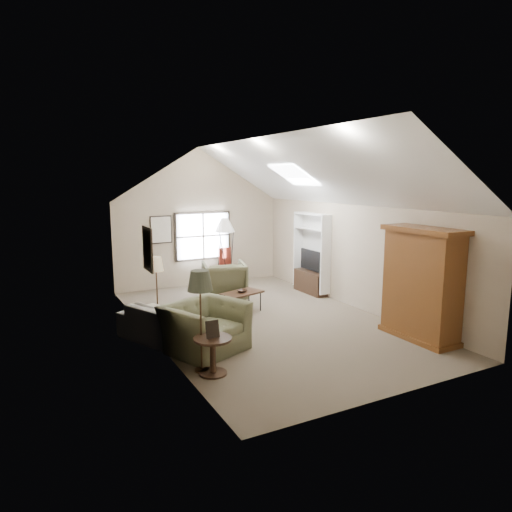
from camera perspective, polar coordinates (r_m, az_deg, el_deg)
name	(u,v)px	position (r m, az deg, el deg)	size (l,w,h in m)	color
room_shell	(265,174)	(9.77, 1.11, 10.15)	(5.01, 8.01, 4.00)	brown
window	(203,236)	(13.52, -6.64, 2.51)	(1.72, 0.08, 1.42)	black
skylight	(294,174)	(11.20, 4.79, 10.13)	(0.80, 1.20, 0.52)	white
wall_art	(155,239)	(10.97, -12.54, 2.12)	(1.97, 3.71, 0.88)	black
armoire	(422,284)	(9.45, 20.01, -3.30)	(0.60, 1.50, 2.20)	brown
tv_alcove	(312,252)	(12.52, 6.96, 0.54)	(0.32, 1.30, 2.10)	white
media_console	(310,282)	(12.67, 6.81, -3.27)	(0.34, 1.18, 0.60)	#382316
tv_panel	(311,260)	(12.55, 6.86, -0.51)	(0.05, 0.90, 0.55)	black
sofa	(176,326)	(8.91, -9.96, -8.57)	(2.47, 0.97, 0.72)	beige
armchair_near	(205,327)	(8.49, -6.40, -8.83)	(1.36, 1.19, 0.88)	#6B704E
armchair_far	(224,281)	(11.85, -3.99, -3.14)	(1.07, 1.10, 1.00)	#606244
coffee_table	(242,302)	(10.77, -1.76, -5.82)	(0.97, 0.54, 0.50)	#372016
bowl	(242,291)	(10.70, -1.77, -4.39)	(0.23, 0.23, 0.06)	#351D15
side_table	(213,356)	(7.54, -5.40, -12.32)	(0.62, 0.62, 0.62)	#312114
side_chair	(228,266)	(13.69, -3.47, -1.25)	(0.41, 0.41, 1.06)	maroon
tripod_lamp	(225,251)	(13.56, -3.90, 0.67)	(0.58, 0.58, 2.01)	silver
dark_lamp	(201,321)	(7.49, -6.91, -8.03)	(0.41, 0.41, 1.72)	#2A2E20
tan_lamp	(157,291)	(9.90, -12.27, -4.30)	(0.31, 0.31, 1.55)	tan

